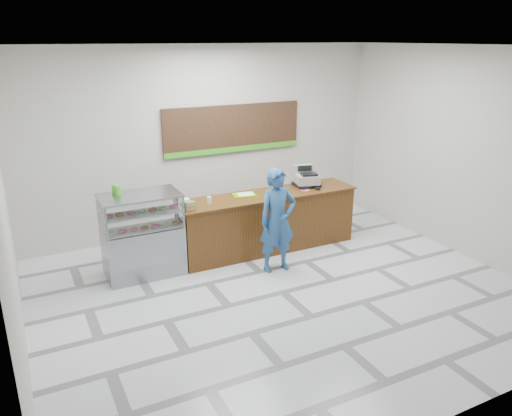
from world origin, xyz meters
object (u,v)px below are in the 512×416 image
serving_tray (244,195)px  customer (277,220)px  sales_counter (267,222)px  display_case (142,234)px  cash_register (306,178)px

serving_tray → customer: (0.15, -0.91, -0.19)m
sales_counter → display_case: 2.23m
serving_tray → cash_register: bearing=9.3°
customer → cash_register: bearing=43.6°
display_case → customer: bearing=-22.2°
customer → display_case: bearing=161.5°
cash_register → customer: customer is taller
sales_counter → cash_register: cash_register is taller
sales_counter → serving_tray: serving_tray is taller
serving_tray → customer: customer is taller
display_case → cash_register: size_ratio=2.62×
sales_counter → customer: bearing=-107.0°
cash_register → serving_tray: size_ratio=1.19×
sales_counter → display_case: bearing=-180.0°
cash_register → display_case: bearing=-163.0°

